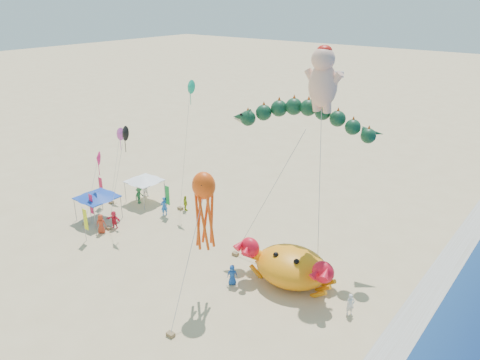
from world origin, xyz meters
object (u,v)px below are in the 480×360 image
object	(u,v)px
crab_inflatable	(291,266)
cherub_kite	(323,78)
dragon_kite	(305,122)
canopy_blue	(97,195)
octopus_kite	(204,205)
canopy_white	(144,179)

from	to	relation	value
crab_inflatable	cherub_kite	bearing A→B (deg)	99.35
crab_inflatable	dragon_kite	bearing A→B (deg)	114.87
crab_inflatable	canopy_blue	distance (m)	19.93
crab_inflatable	cherub_kite	world-z (taller)	cherub_kite
crab_inflatable	octopus_kite	xyz separation A→B (m)	(-4.08, -4.62, 5.40)
octopus_kite	dragon_kite	bearing A→B (deg)	79.57
crab_inflatable	octopus_kite	size ratio (longest dim) A/B	0.81
cherub_kite	octopus_kite	world-z (taller)	cherub_kite
canopy_blue	canopy_white	world-z (taller)	same
dragon_kite	canopy_white	xyz separation A→B (m)	(-17.13, -1.73, -8.32)
crab_inflatable	canopy_white	distance (m)	19.74
cherub_kite	octopus_kite	xyz separation A→B (m)	(-3.34, -9.10, -7.48)
octopus_kite	canopy_blue	distance (m)	16.49
canopy_blue	canopy_white	distance (m)	5.44
canopy_white	cherub_kite	bearing A→B (deg)	3.74
octopus_kite	canopy_blue	bearing A→B (deg)	171.13
dragon_kite	octopus_kite	xyz separation A→B (m)	(-1.77, -9.61, -3.93)
canopy_blue	cherub_kite	bearing A→B (deg)	19.25
crab_inflatable	canopy_white	world-z (taller)	crab_inflatable
canopy_blue	dragon_kite	bearing A→B (deg)	22.28
canopy_white	canopy_blue	bearing A→B (deg)	-93.58
cherub_kite	canopy_blue	distance (m)	23.40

